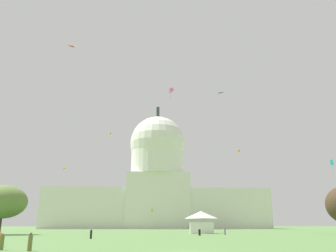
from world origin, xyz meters
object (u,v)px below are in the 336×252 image
Objects in this scene: tree_west_mid at (3,202)px; kite_orange_mid at (239,151)px; kite_black_high at (220,94)px; kite_pink_high at (171,90)px; person_black_edge_west at (91,234)px; kite_yellow_mid at (64,168)px; person_orange_near_tree_east at (1,240)px; person_black_lawn_far_right at (200,232)px; capitol_building at (157,185)px; kite_turquoise_low at (186,193)px; kite_white_low at (228,206)px; person_olive_near_tent at (2,242)px; kite_gold_high at (110,133)px; person_grey_aisle_center at (225,232)px; kite_lime_low at (152,210)px; person_olive_back_right at (30,242)px; kite_cyan_low at (332,163)px; event_tent at (201,222)px; kite_red_high at (72,48)px.

tree_west_mid is 10.88× the size of kite_orange_mid.
kite_pink_high reaches higher than kite_black_high.
person_black_edge_west is 1.30× the size of kite_yellow_mid.
tree_west_mid is at bearing -140.72° from person_orange_near_tree_east.
capitol_building is at bearing -131.15° from person_black_lawn_far_right.
kite_turquoise_low reaches higher than person_black_lawn_far_right.
capitol_building is 94.98× the size of kite_white_low.
person_orange_near_tree_east is at bearing 51.12° from person_olive_near_tent.
kite_yellow_mid is at bearing -100.19° from kite_gold_high.
person_black_edge_west is at bearing -97.22° from capitol_building.
kite_turquoise_low is 1.32× the size of kite_gold_high.
kite_orange_mid reaches higher than person_black_edge_west.
kite_white_low is at bearing 48.70° from tree_west_mid.
person_orange_near_tree_east is 51.49m from person_grey_aisle_center.
kite_white_low is 0.70× the size of kite_black_high.
kite_lime_low is at bearing 66.60° from tree_west_mid.
person_black_edge_west is at bearing 177.29° from person_orange_near_tree_east.
person_olive_back_right is (-17.94, -154.93, -22.22)m from capitol_building.
kite_gold_high reaches higher than person_grey_aisle_center.
person_orange_near_tree_east reaches higher than person_black_lawn_far_right.
kite_black_high is (1.95, 6.71, 35.82)m from person_grey_aisle_center.
kite_yellow_mid is 0.34× the size of kite_pink_high.
kite_cyan_low reaches higher than person_black_lawn_far_right.
event_tent is at bearing -144.15° from person_black_lawn_far_right.
kite_lime_low is at bearing 42.98° from kite_red_high.
kite_orange_mid is (33.84, -42.85, 10.54)m from capitol_building.
kite_cyan_low reaches higher than person_grey_aisle_center.
event_tent is 80.26m from kite_white_low.
kite_white_low is 31.37m from kite_orange_mid.
capitol_building is at bearing 95.73° from person_black_edge_west.
person_olive_back_right is (-25.16, -57.98, -2.04)m from event_tent.
kite_lime_low is at bearing 11.20° from kite_orange_mid.
kite_white_low is at bearing 23.93° from person_olive_back_right.
person_black_edge_west is 1.02× the size of kite_turquoise_low.
event_tent is 12.30m from person_grey_aisle_center.
person_grey_aisle_center is 0.99× the size of person_olive_near_tent.
person_grey_aisle_center is 8.36m from person_black_lawn_far_right.
kite_red_high reaches higher than kite_pink_high.
kite_pink_high reaches higher than kite_orange_mid.
person_black_lawn_far_right is at bearing -2.85° from person_olive_near_tent.
kite_white_low is (26.28, 75.44, 7.73)m from event_tent.
person_black_lawn_far_right is at bearing -31.58° from kite_red_high.
event_tent is at bearing -25.13° from kite_yellow_mid.
person_orange_near_tree_east is at bearing 137.29° from kite_pink_high.
person_black_edge_west is (4.63, 24.78, 0.00)m from person_olive_near_tent.
person_olive_near_tent is at bearing 14.76° from person_black_lawn_far_right.
kite_white_low is at bearing 76.65° from event_tent.
person_black_lawn_far_right is 0.93× the size of person_olive_near_tent.
kite_black_high reaches higher than person_black_edge_west.
kite_pink_high reaches higher than person_black_edge_west.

